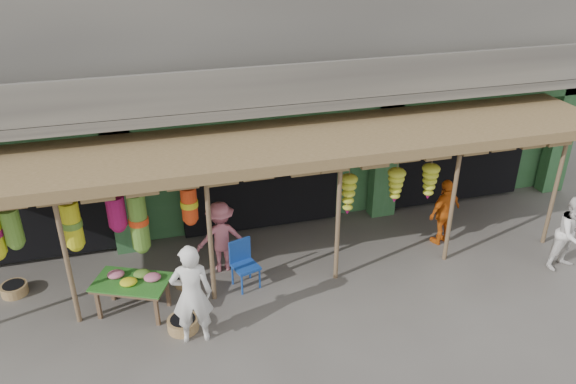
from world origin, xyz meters
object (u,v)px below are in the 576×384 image
object	(u,v)px
person_right	(572,234)
person_vendor	(445,212)
blue_chair	(243,261)
flower_table	(132,282)
person_shopper	(221,237)
person_front	(192,294)

from	to	relation	value
person_right	person_vendor	bearing A→B (deg)	132.27
blue_chair	person_right	size ratio (longest dim) A/B	0.60
flower_table	person_shopper	bearing A→B (deg)	52.54
flower_table	person_front	xyz separation A→B (m)	(0.98, -1.06, 0.31)
person_front	person_right	distance (m)	7.78
flower_table	person_front	world-z (taller)	person_front
person_front	person_vendor	bearing A→B (deg)	-157.51
flower_table	blue_chair	bearing A→B (deg)	32.73
flower_table	person_vendor	distance (m)	6.78
person_front	blue_chair	bearing A→B (deg)	-124.38
person_right	person_shopper	world-z (taller)	person_right
flower_table	person_right	bearing A→B (deg)	18.78
flower_table	person_vendor	bearing A→B (deg)	30.42
person_right	person_front	bearing A→B (deg)	171.47
person_front	person_vendor	size ratio (longest dim) A/B	1.24
blue_chair	person_right	distance (m)	6.75
blue_chair	person_vendor	size ratio (longest dim) A/B	0.63
person_front	person_right	bearing A→B (deg)	-173.15
blue_chair	person_front	size ratio (longest dim) A/B	0.51
person_right	person_shopper	distance (m)	7.21
flower_table	blue_chair	distance (m)	2.15
flower_table	person_vendor	world-z (taller)	person_vendor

